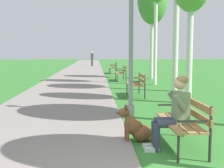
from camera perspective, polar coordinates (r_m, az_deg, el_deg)
The scene contains 10 objects.
paved_path at distance 27.47m, azimuth -5.57°, elevation 2.73°, with size 3.52×60.00×0.04m, color gray.
park_bench_near at distance 5.33m, azimuth 13.60°, elevation -6.39°, with size 0.55×1.50×0.85m.
park_bench_mid at distance 11.17m, azimuth 4.75°, elevation 0.27°, with size 0.55×1.50×0.85m.
park_bench_far at distance 17.05m, azimuth 1.83°, elevation 2.32°, with size 0.55×1.50×0.85m.
park_bench_furthest at distance 22.72m, azimuth 0.32°, elevation 3.28°, with size 0.55×1.50×0.85m.
person_seated_on_near_bench at distance 5.18m, azimuth 11.68°, elevation -4.82°, with size 0.74×0.49×1.25m.
dog_brown at distance 5.60m, azimuth 4.60°, elevation -8.28°, with size 0.83×0.32×0.71m.
lamp_post_near at distance 7.59m, azimuth 3.61°, elevation 9.98°, with size 0.24×0.24×4.18m.
birch_tree_sixth at distance 18.68m, azimuth 7.64°, elevation 15.45°, with size 1.78×1.59×6.23m.
pedestrian_distant at distance 34.00m, azimuth -3.78°, elevation 4.78°, with size 0.32×0.22×1.65m.
Camera 1 is at (-0.90, -3.40, 1.66)m, focal length 48.38 mm.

